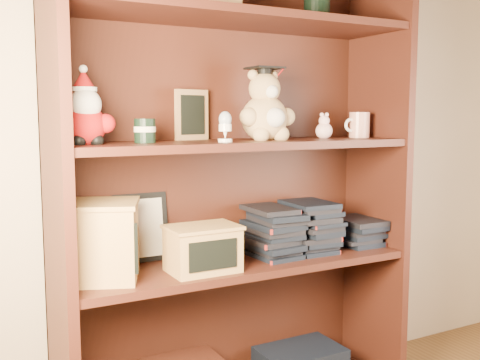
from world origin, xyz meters
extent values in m
cube|color=tan|center=(0.00, 1.50, 1.25)|extent=(3.00, 0.04, 2.50)
cube|color=#3C1911|center=(-0.64, 1.30, 0.80)|extent=(0.03, 0.35, 1.60)
cube|color=#3C1911|center=(0.53, 1.30, 0.80)|extent=(0.03, 0.35, 1.60)
cube|color=#38180F|center=(-0.05, 1.47, 0.80)|extent=(1.20, 0.02, 1.60)
cube|color=#3C1911|center=(-0.05, 1.30, 1.34)|extent=(1.14, 0.33, 0.02)
cylinder|color=black|center=(0.25, 1.30, 1.41)|extent=(0.09, 0.09, 0.11)
cube|color=#3C1911|center=(-0.05, 1.30, 0.54)|extent=(1.14, 0.33, 0.02)
cube|color=#3C1911|center=(-0.05, 1.30, 0.94)|extent=(1.14, 0.33, 0.02)
sphere|color=#A50F0F|center=(-0.55, 1.30, 1.00)|extent=(0.12, 0.12, 0.12)
sphere|color=#A50F0F|center=(-0.60, 1.29, 1.01)|extent=(0.06, 0.06, 0.06)
sphere|color=#A50F0F|center=(-0.50, 1.29, 1.01)|extent=(0.06, 0.06, 0.06)
sphere|color=black|center=(-0.57, 1.28, 0.96)|extent=(0.04, 0.04, 0.04)
sphere|color=black|center=(-0.53, 1.28, 0.96)|extent=(0.04, 0.04, 0.04)
sphere|color=white|center=(-0.55, 1.29, 1.06)|extent=(0.09, 0.09, 0.09)
sphere|color=#D8B293|center=(-0.55, 1.30, 1.08)|extent=(0.06, 0.06, 0.06)
cone|color=#A50F0F|center=(-0.55, 1.30, 1.13)|extent=(0.07, 0.07, 0.06)
sphere|color=white|center=(-0.55, 1.30, 1.16)|extent=(0.02, 0.02, 0.02)
cylinder|color=white|center=(-0.55, 1.30, 1.11)|extent=(0.07, 0.07, 0.01)
cylinder|color=black|center=(-0.37, 1.30, 0.99)|extent=(0.06, 0.06, 0.07)
cylinder|color=beige|center=(-0.37, 1.30, 0.99)|extent=(0.07, 0.07, 0.02)
cube|color=#9E7547|center=(-0.17, 1.42, 1.03)|extent=(0.13, 0.05, 0.17)
cube|color=black|center=(-0.17, 1.41, 1.03)|extent=(0.09, 0.03, 0.13)
cube|color=#9E7547|center=(-0.17, 1.45, 0.96)|extent=(0.07, 0.07, 0.01)
cylinder|color=white|center=(-0.14, 1.23, 0.96)|extent=(0.04, 0.04, 0.01)
cone|color=white|center=(-0.14, 1.23, 0.98)|extent=(0.02, 0.02, 0.03)
cylinder|color=white|center=(-0.14, 1.23, 0.99)|extent=(0.04, 0.04, 0.02)
ellipsoid|color=#A3B2C7|center=(-0.14, 1.23, 1.02)|extent=(0.04, 0.04, 0.05)
sphere|color=tan|center=(0.04, 1.30, 1.02)|extent=(0.15, 0.15, 0.15)
sphere|color=white|center=(0.04, 1.24, 1.02)|extent=(0.07, 0.07, 0.07)
sphere|color=tan|center=(-0.03, 1.28, 1.03)|extent=(0.06, 0.06, 0.06)
sphere|color=tan|center=(0.11, 1.28, 1.03)|extent=(0.06, 0.06, 0.06)
sphere|color=tan|center=(0.00, 1.26, 0.97)|extent=(0.05, 0.05, 0.05)
sphere|color=tan|center=(0.08, 1.26, 0.97)|extent=(0.05, 0.05, 0.05)
sphere|color=tan|center=(0.04, 1.30, 1.12)|extent=(0.11, 0.11, 0.11)
sphere|color=white|center=(0.04, 1.26, 1.11)|extent=(0.04, 0.04, 0.04)
sphere|color=tan|center=(0.00, 1.32, 1.16)|extent=(0.04, 0.04, 0.04)
sphere|color=tan|center=(0.08, 1.32, 1.16)|extent=(0.04, 0.04, 0.04)
cylinder|color=black|center=(0.04, 1.30, 1.17)|extent=(0.05, 0.05, 0.02)
cube|color=black|center=(0.04, 1.30, 1.19)|extent=(0.10, 0.10, 0.01)
cylinder|color=#A50F0F|center=(0.09, 1.28, 1.17)|extent=(0.00, 0.05, 0.03)
sphere|color=beige|center=(0.29, 1.30, 0.98)|extent=(0.06, 0.06, 0.06)
sphere|color=beige|center=(0.29, 1.30, 1.01)|extent=(0.04, 0.04, 0.04)
sphere|color=beige|center=(0.28, 1.30, 1.03)|extent=(0.02, 0.02, 0.02)
sphere|color=beige|center=(0.30, 1.30, 1.03)|extent=(0.02, 0.02, 0.02)
cylinder|color=silver|center=(0.45, 1.30, 1.00)|extent=(0.07, 0.07, 0.09)
torus|color=white|center=(0.41, 1.30, 1.00)|extent=(0.05, 0.01, 0.05)
cube|color=black|center=(-0.35, 1.45, 0.66)|extent=(0.18, 0.05, 0.23)
cube|color=beige|center=(-0.35, 1.44, 0.66)|extent=(0.15, 0.03, 0.19)
cube|color=tan|center=(-0.51, 1.30, 0.66)|extent=(0.26, 0.26, 0.22)
cube|color=black|center=(-0.51, 1.20, 0.66)|extent=(0.14, 0.06, 0.15)
cube|color=tan|center=(-0.51, 1.30, 0.78)|extent=(0.28, 0.28, 0.01)
cube|color=tan|center=(-0.22, 1.24, 0.62)|extent=(0.21, 0.15, 0.14)
cube|color=black|center=(-0.22, 1.16, 0.62)|extent=(0.16, 0.00, 0.09)
cube|color=tan|center=(-0.22, 1.24, 0.69)|extent=(0.22, 0.16, 0.01)
cube|color=black|center=(0.08, 1.30, 0.56)|extent=(0.14, 0.20, 0.02)
cube|color=black|center=(0.08, 1.30, 0.57)|extent=(0.14, 0.20, 0.02)
cube|color=black|center=(0.08, 1.30, 0.59)|extent=(0.14, 0.20, 0.02)
cube|color=black|center=(0.08, 1.30, 0.61)|extent=(0.14, 0.20, 0.02)
cube|color=black|center=(0.08, 1.30, 0.62)|extent=(0.14, 0.20, 0.02)
cube|color=black|center=(0.08, 1.30, 0.64)|extent=(0.14, 0.20, 0.02)
cube|color=black|center=(0.08, 1.30, 0.65)|extent=(0.14, 0.20, 0.02)
cube|color=black|center=(0.08, 1.30, 0.67)|extent=(0.14, 0.20, 0.02)
cube|color=black|center=(0.08, 1.30, 0.69)|extent=(0.14, 0.20, 0.02)
cube|color=black|center=(0.08, 1.30, 0.70)|extent=(0.14, 0.20, 0.02)
cube|color=black|center=(0.24, 1.30, 0.56)|extent=(0.14, 0.20, 0.02)
cube|color=black|center=(0.24, 1.30, 0.57)|extent=(0.14, 0.20, 0.02)
cube|color=black|center=(0.24, 1.30, 0.59)|extent=(0.14, 0.20, 0.02)
cube|color=black|center=(0.24, 1.30, 0.61)|extent=(0.14, 0.20, 0.02)
cube|color=black|center=(0.24, 1.30, 0.62)|extent=(0.14, 0.20, 0.02)
cube|color=black|center=(0.24, 1.30, 0.64)|extent=(0.14, 0.20, 0.02)
cube|color=black|center=(0.24, 1.30, 0.65)|extent=(0.14, 0.20, 0.02)
cube|color=black|center=(0.24, 1.30, 0.67)|extent=(0.14, 0.20, 0.02)
cube|color=black|center=(0.24, 1.30, 0.69)|extent=(0.14, 0.20, 0.02)
cube|color=black|center=(0.24, 1.30, 0.70)|extent=(0.14, 0.20, 0.02)
cube|color=black|center=(0.24, 1.30, 0.72)|extent=(0.14, 0.20, 0.02)
cube|color=black|center=(0.44, 1.30, 0.56)|extent=(0.14, 0.20, 0.02)
cube|color=black|center=(0.44, 1.30, 0.57)|extent=(0.14, 0.20, 0.02)
cube|color=black|center=(0.44, 1.30, 0.59)|extent=(0.14, 0.20, 0.02)
cube|color=black|center=(0.44, 1.30, 0.61)|extent=(0.14, 0.20, 0.02)
cube|color=black|center=(0.44, 1.30, 0.62)|extent=(0.14, 0.20, 0.02)
cube|color=black|center=(0.44, 1.30, 0.64)|extent=(0.14, 0.20, 0.02)
camera|label=1|loc=(-0.92, -0.31, 1.03)|focal=42.00mm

